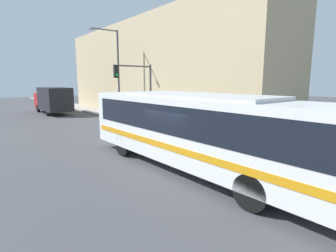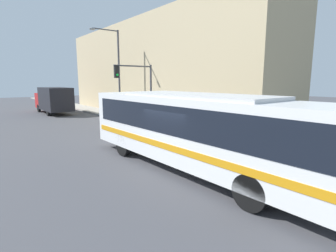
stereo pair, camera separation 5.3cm
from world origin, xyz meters
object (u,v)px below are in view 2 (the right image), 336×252
city_bus (194,127)px  street_lamp (116,67)px  fire_hydrant (192,129)px  parking_meter (170,118)px  pedestrian_near_corner (144,110)px  traffic_light_pole (138,84)px  delivery_truck (54,99)px

city_bus → street_lamp: bearing=72.7°
fire_hydrant → parking_meter: parking_meter is taller
parking_meter → pedestrian_near_corner: size_ratio=0.70×
fire_hydrant → pedestrian_near_corner: 7.48m
pedestrian_near_corner → city_bus: bearing=-114.1°
parking_meter → pedestrian_near_corner: bearing=79.3°
traffic_light_pole → parking_meter: (1.04, -2.71, -2.44)m
traffic_light_pole → parking_meter: size_ratio=3.78×
traffic_light_pole → pedestrian_near_corner: 3.93m
city_bus → traffic_light_pole: bearing=69.2°
delivery_truck → pedestrian_near_corner: delivery_truck is taller
delivery_truck → pedestrian_near_corner: size_ratio=4.18×
delivery_truck → street_lamp: (3.76, -8.07, 3.36)m
city_bus → pedestrian_near_corner: (5.61, 12.54, -0.78)m
fire_hydrant → street_lamp: 11.50m
city_bus → pedestrian_near_corner: bearing=64.7°
city_bus → delivery_truck: (0.78, 23.81, -0.23)m
street_lamp → delivery_truck: bearing=115.0°
parking_meter → pedestrian_near_corner: 5.19m
parking_meter → street_lamp: (-0.10, 8.30, 3.98)m
delivery_truck → traffic_light_pole: 14.07m
parking_meter → pedestrian_near_corner: (0.97, 5.10, 0.06)m
street_lamp → parking_meter: bearing=-89.3°
traffic_light_pole → street_lamp: (0.94, 5.59, 1.53)m
delivery_truck → fire_hydrant: (3.86, -18.66, -1.13)m
street_lamp → pedestrian_near_corner: size_ratio=4.58×
city_bus → street_lamp: 16.68m
city_bus → pedestrian_near_corner: 13.76m
traffic_light_pole → parking_meter: bearing=-69.0°
delivery_truck → fire_hydrant: bearing=-78.3°
city_bus → parking_meter: 8.81m
fire_hydrant → parking_meter: size_ratio=0.54×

